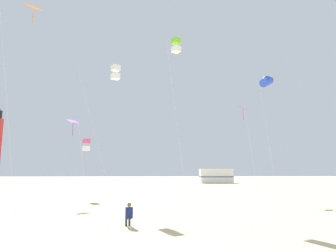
{
  "coord_description": "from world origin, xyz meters",
  "views": [
    {
      "loc": [
        1.0,
        -8.18,
        2.79
      ],
      "look_at": [
        1.98,
        12.13,
        5.83
      ],
      "focal_mm": 30.65,
      "sensor_mm": 36.0,
      "label": 1
    }
  ],
  "objects_px": {
    "kite_flyer_standing": "(129,214)",
    "kite_diamond_magenta": "(244,111)",
    "kite_diamond_orange": "(31,16)",
    "kite_tube_blue": "(267,81)",
    "kite_box_white": "(115,73)",
    "rv_van_white": "(216,176)",
    "kite_box_rainbow": "(86,145)",
    "kite_diamond_violet": "(74,124)",
    "kite_box_lime": "(176,46)"
  },
  "relations": [
    {
      "from": "kite_box_white",
      "to": "kite_box_rainbow",
      "type": "xyz_separation_m",
      "value": [
        -3.49,
        6.03,
        -5.35
      ]
    },
    {
      "from": "kite_box_white",
      "to": "kite_diamond_magenta",
      "type": "height_order",
      "value": "kite_box_white"
    },
    {
      "from": "kite_diamond_orange",
      "to": "kite_diamond_magenta",
      "type": "bearing_deg",
      "value": 31.12
    },
    {
      "from": "rv_van_white",
      "to": "kite_diamond_magenta",
      "type": "bearing_deg",
      "value": -97.27
    },
    {
      "from": "kite_box_lime",
      "to": "kite_box_white",
      "type": "height_order",
      "value": "kite_box_lime"
    },
    {
      "from": "kite_box_rainbow",
      "to": "kite_flyer_standing",
      "type": "bearing_deg",
      "value": -68.6
    },
    {
      "from": "kite_box_rainbow",
      "to": "kite_diamond_magenta",
      "type": "xyz_separation_m",
      "value": [
        15.34,
        -1.36,
        3.22
      ]
    },
    {
      "from": "kite_box_rainbow",
      "to": "kite_tube_blue",
      "type": "bearing_deg",
      "value": -16.3
    },
    {
      "from": "kite_box_white",
      "to": "rv_van_white",
      "type": "bearing_deg",
      "value": 65.88
    },
    {
      "from": "kite_flyer_standing",
      "to": "kite_diamond_magenta",
      "type": "relative_size",
      "value": 0.13
    },
    {
      "from": "kite_flyer_standing",
      "to": "kite_box_rainbow",
      "type": "bearing_deg",
      "value": -82.18
    },
    {
      "from": "kite_diamond_orange",
      "to": "kite_box_rainbow",
      "type": "height_order",
      "value": "kite_diamond_orange"
    },
    {
      "from": "kite_box_rainbow",
      "to": "kite_diamond_magenta",
      "type": "relative_size",
      "value": 0.64
    },
    {
      "from": "kite_box_lime",
      "to": "kite_diamond_orange",
      "type": "bearing_deg",
      "value": -153.56
    },
    {
      "from": "kite_tube_blue",
      "to": "kite_box_rainbow",
      "type": "bearing_deg",
      "value": 163.7
    },
    {
      "from": "kite_diamond_violet",
      "to": "kite_box_rainbow",
      "type": "xyz_separation_m",
      "value": [
        0.31,
        3.6,
        -1.47
      ]
    },
    {
      "from": "kite_diamond_orange",
      "to": "kite_box_white",
      "type": "xyz_separation_m",
      "value": [
        4.59,
        5.26,
        -1.79
      ]
    },
    {
      "from": "kite_box_white",
      "to": "kite_box_rainbow",
      "type": "relative_size",
      "value": 1.94
    },
    {
      "from": "kite_flyer_standing",
      "to": "kite_diamond_orange",
      "type": "bearing_deg",
      "value": -35.29
    },
    {
      "from": "kite_diamond_orange",
      "to": "kite_box_white",
      "type": "height_order",
      "value": "kite_diamond_orange"
    },
    {
      "from": "kite_diamond_magenta",
      "to": "kite_flyer_standing",
      "type": "bearing_deg",
      "value": -128.31
    },
    {
      "from": "kite_diamond_orange",
      "to": "kite_box_rainbow",
      "type": "bearing_deg",
      "value": 84.44
    },
    {
      "from": "kite_tube_blue",
      "to": "kite_diamond_orange",
      "type": "height_order",
      "value": "kite_diamond_orange"
    },
    {
      "from": "kite_box_rainbow",
      "to": "rv_van_white",
      "type": "height_order",
      "value": "kite_box_rainbow"
    },
    {
      "from": "rv_van_white",
      "to": "kite_diamond_orange",
      "type": "bearing_deg",
      "value": -117.18
    },
    {
      "from": "kite_diamond_magenta",
      "to": "rv_van_white",
      "type": "height_order",
      "value": "kite_diamond_magenta"
    },
    {
      "from": "kite_diamond_violet",
      "to": "kite_box_rainbow",
      "type": "distance_m",
      "value": 3.9
    },
    {
      "from": "kite_tube_blue",
      "to": "kite_diamond_magenta",
      "type": "relative_size",
      "value": 1.24
    },
    {
      "from": "kite_tube_blue",
      "to": "kite_diamond_magenta",
      "type": "xyz_separation_m",
      "value": [
        -1.04,
        3.43,
        -1.97
      ]
    },
    {
      "from": "kite_diamond_magenta",
      "to": "kite_diamond_orange",
      "type": "bearing_deg",
      "value": -148.88
    },
    {
      "from": "kite_box_white",
      "to": "rv_van_white",
      "type": "distance_m",
      "value": 38.82
    },
    {
      "from": "kite_flyer_standing",
      "to": "kite_box_lime",
      "type": "distance_m",
      "value": 14.34
    },
    {
      "from": "kite_box_lime",
      "to": "kite_box_rainbow",
      "type": "bearing_deg",
      "value": 141.74
    },
    {
      "from": "kite_box_white",
      "to": "kite_box_rainbow",
      "type": "distance_m",
      "value": 8.79
    },
    {
      "from": "kite_tube_blue",
      "to": "kite_box_lime",
      "type": "xyz_separation_m",
      "value": [
        -8.03,
        -1.8,
        2.3
      ]
    },
    {
      "from": "kite_diamond_orange",
      "to": "kite_box_lime",
      "type": "height_order",
      "value": "kite_box_lime"
    },
    {
      "from": "kite_tube_blue",
      "to": "kite_diamond_magenta",
      "type": "distance_m",
      "value": 4.09
    },
    {
      "from": "kite_box_white",
      "to": "rv_van_white",
      "type": "height_order",
      "value": "kite_box_white"
    },
    {
      "from": "kite_diamond_orange",
      "to": "kite_diamond_magenta",
      "type": "relative_size",
      "value": 1.48
    },
    {
      "from": "kite_tube_blue",
      "to": "kite_box_rainbow",
      "type": "height_order",
      "value": "kite_tube_blue"
    },
    {
      "from": "kite_diamond_orange",
      "to": "kite_tube_blue",
      "type": "bearing_deg",
      "value": 20.38
    },
    {
      "from": "kite_box_lime",
      "to": "kite_box_white",
      "type": "distance_m",
      "value": 5.34
    },
    {
      "from": "kite_box_lime",
      "to": "kite_diamond_magenta",
      "type": "bearing_deg",
      "value": 36.79
    },
    {
      "from": "kite_diamond_magenta",
      "to": "rv_van_white",
      "type": "xyz_separation_m",
      "value": [
        3.58,
        29.77,
        -6.95
      ]
    },
    {
      "from": "kite_tube_blue",
      "to": "kite_flyer_standing",
      "type": "bearing_deg",
      "value": -140.25
    },
    {
      "from": "kite_flyer_standing",
      "to": "kite_box_white",
      "type": "xyz_separation_m",
      "value": [
        -1.95,
        7.86,
        9.85
      ]
    },
    {
      "from": "kite_diamond_orange",
      "to": "kite_diamond_violet",
      "type": "relative_size",
      "value": 1.87
    },
    {
      "from": "kite_tube_blue",
      "to": "kite_diamond_violet",
      "type": "bearing_deg",
      "value": 175.93
    },
    {
      "from": "kite_diamond_violet",
      "to": "kite_box_lime",
      "type": "bearing_deg",
      "value": -19.02
    },
    {
      "from": "rv_van_white",
      "to": "kite_box_white",
      "type": "bearing_deg",
      "value": -114.55
    }
  ]
}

